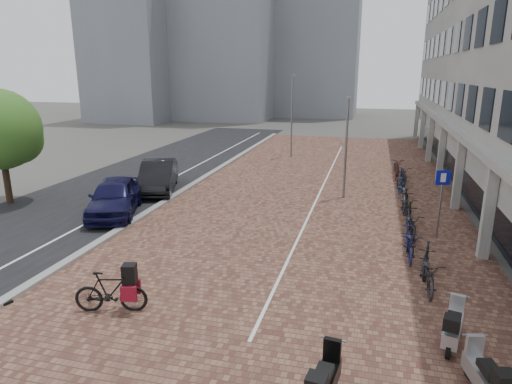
% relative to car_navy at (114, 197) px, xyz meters
% --- Properties ---
extents(ground, '(140.00, 140.00, 0.00)m').
position_rel_car_navy_xyz_m(ground, '(6.50, -5.17, -0.84)').
color(ground, '#474442').
rests_on(ground, ground).
extents(plaza_brick, '(14.50, 42.00, 0.04)m').
position_rel_car_navy_xyz_m(plaza_brick, '(8.50, 6.83, -0.83)').
color(plaza_brick, brown).
rests_on(plaza_brick, ground).
extents(street_asphalt, '(8.00, 50.00, 0.03)m').
position_rel_car_navy_xyz_m(street_asphalt, '(-2.50, 6.83, -0.84)').
color(street_asphalt, black).
rests_on(street_asphalt, ground).
extents(curb, '(0.35, 42.00, 0.14)m').
position_rel_car_navy_xyz_m(curb, '(1.40, 6.83, -0.77)').
color(curb, gray).
rests_on(curb, ground).
extents(lane_line, '(0.12, 44.00, 0.00)m').
position_rel_car_navy_xyz_m(lane_line, '(-0.50, 6.83, -0.82)').
color(lane_line, white).
rests_on(lane_line, street_asphalt).
extents(parking_line, '(0.10, 30.00, 0.00)m').
position_rel_car_navy_xyz_m(parking_line, '(8.70, 6.83, -0.81)').
color(parking_line, white).
rests_on(parking_line, plaza_brick).
extents(bg_towers, '(33.00, 23.00, 32.00)m').
position_rel_car_navy_xyz_m(bg_towers, '(-7.84, 43.77, 13.12)').
color(bg_towers, gray).
rests_on(bg_towers, ground).
extents(car_navy, '(3.64, 5.33, 1.68)m').
position_rel_car_navy_xyz_m(car_navy, '(0.00, 0.00, 0.00)').
color(car_navy, '#0E0E34').
rests_on(car_navy, ground).
extents(car_dark, '(3.33, 5.31, 1.65)m').
position_rel_car_navy_xyz_m(car_dark, '(0.00, 4.36, -0.02)').
color(car_dark, black).
rests_on(car_dark, ground).
extents(hero_bike, '(2.07, 1.07, 1.41)m').
position_rel_car_navy_xyz_m(hero_bike, '(4.66, -7.71, -0.22)').
color(hero_bike, black).
rests_on(hero_bike, ground).
extents(shoes, '(0.45, 0.41, 0.09)m').
position_rel_car_navy_xyz_m(shoes, '(1.50, -8.20, -0.80)').
color(shoes, black).
rests_on(shoes, ground).
extents(scooter_front, '(0.90, 1.71, 1.12)m').
position_rel_car_navy_xyz_m(scooter_front, '(13.44, -7.03, -0.28)').
color(scooter_front, '#B6B6BC').
rests_on(scooter_front, ground).
extents(scooter_mid, '(0.75, 1.75, 1.17)m').
position_rel_car_navy_xyz_m(scooter_mid, '(10.69, -9.81, -0.26)').
color(scooter_mid, black).
rests_on(scooter_mid, ground).
extents(scooter_back, '(0.85, 1.71, 1.13)m').
position_rel_car_navy_xyz_m(scooter_back, '(13.76, -8.82, -0.28)').
color(scooter_back, '#939397').
rests_on(scooter_back, ground).
extents(parking_sign, '(0.55, 0.24, 2.75)m').
position_rel_car_navy_xyz_m(parking_sign, '(14.00, 0.57, 1.04)').
color(parking_sign, slate).
rests_on(parking_sign, ground).
extents(lamp_near, '(0.12, 0.12, 5.14)m').
position_rel_car_navy_xyz_m(lamp_near, '(10.00, 5.46, 1.73)').
color(lamp_near, gray).
rests_on(lamp_near, ground).
extents(lamp_far, '(0.12, 0.12, 6.15)m').
position_rel_car_navy_xyz_m(lamp_far, '(5.30, 15.95, 2.23)').
color(lamp_far, slate).
rests_on(lamp_far, ground).
extents(street_tree, '(3.88, 3.88, 5.65)m').
position_rel_car_navy_xyz_m(street_tree, '(-6.02, 0.34, 2.75)').
color(street_tree, '#382619').
rests_on(street_tree, ground).
extents(bike_row, '(1.16, 18.11, 1.05)m').
position_rel_car_navy_xyz_m(bike_row, '(12.98, 3.88, -0.32)').
color(bike_row, black).
rests_on(bike_row, ground).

